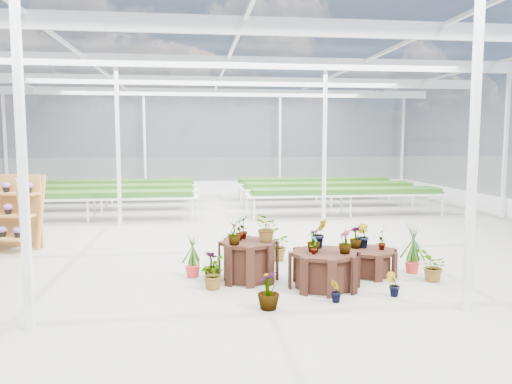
{
  "coord_description": "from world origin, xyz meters",
  "views": [
    {
      "loc": [
        -0.87,
        -10.54,
        2.45
      ],
      "look_at": [
        0.48,
        0.32,
        1.3
      ],
      "focal_mm": 35.0,
      "sensor_mm": 36.0,
      "label": 1
    }
  ],
  "objects": [
    {
      "name": "plinth_mid",
      "position": [
        1.25,
        -2.65,
        0.3
      ],
      "size": [
        1.21,
        1.21,
        0.6
      ],
      "primitive_type": "cylinder",
      "rotation": [
        0.0,
        0.0,
        -0.05
      ],
      "color": "black",
      "rests_on": "ground"
    },
    {
      "name": "nursery_benches",
      "position": [
        0.0,
        7.2,
        0.42
      ],
      "size": [
        16.0,
        7.0,
        0.84
      ],
      "primitive_type": null,
      "color": "silver",
      "rests_on": "ground"
    },
    {
      "name": "nursery_plants",
      "position": [
        0.97,
        -1.86,
        0.46
      ],
      "size": [
        4.76,
        3.41,
        1.19
      ],
      "color": "#274F14",
      "rests_on": "ground"
    },
    {
      "name": "plinth_low",
      "position": [
        2.25,
        -1.95,
        0.23
      ],
      "size": [
        1.06,
        1.06,
        0.46
      ],
      "primitive_type": "cylinder",
      "rotation": [
        0.0,
        0.0,
        0.03
      ],
      "color": "black",
      "rests_on": "ground"
    },
    {
      "name": "shelf_rack",
      "position": [
        -5.11,
        1.03,
        0.83
      ],
      "size": [
        1.76,
        1.29,
        1.67
      ],
      "primitive_type": null,
      "rotation": [
        0.0,
        0.0,
        -0.32
      ],
      "color": "#B97E38",
      "rests_on": "ground"
    },
    {
      "name": "greenhouse_shell",
      "position": [
        0.0,
        0.0,
        2.25
      ],
      "size": [
        18.0,
        24.0,
        4.5
      ],
      "primitive_type": null,
      "color": "white",
      "rests_on": "ground"
    },
    {
      "name": "ground_plane",
      "position": [
        0.0,
        0.0,
        0.0
      ],
      "size": [
        24.0,
        24.0,
        0.0
      ],
      "primitive_type": "plane",
      "color": "gray",
      "rests_on": "ground"
    },
    {
      "name": "steel_frame",
      "position": [
        0.0,
        0.0,
        2.25
      ],
      "size": [
        18.0,
        24.0,
        4.5
      ],
      "primitive_type": null,
      "color": "silver",
      "rests_on": "ground"
    },
    {
      "name": "plinth_tall",
      "position": [
        0.05,
        -2.05,
        0.35
      ],
      "size": [
        1.06,
        1.06,
        0.69
      ],
      "primitive_type": "cylinder",
      "rotation": [
        0.0,
        0.0,
        -0.04
      ],
      "color": "black",
      "rests_on": "ground"
    }
  ]
}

